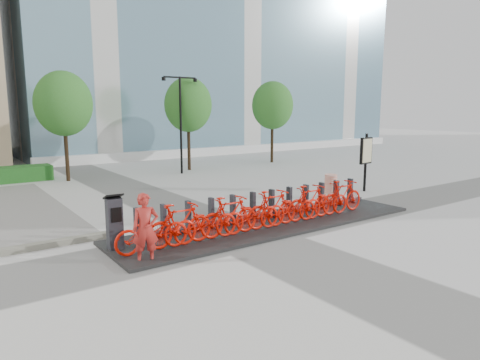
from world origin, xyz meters
TOP-DOWN VIEW (x-y plane):
  - ground at (0.00, 0.00)m, footprint 120.00×120.00m
  - glass_building at (14.00, 26.00)m, footprint 32.00×16.00m
  - tree_1 at (-1.50, 12.00)m, footprint 2.60×2.60m
  - tree_2 at (5.00, 12.00)m, footprint 2.60×2.60m
  - tree_3 at (11.00, 12.00)m, footprint 2.60×2.60m
  - streetlamp at (4.00, 11.00)m, footprint 2.00×0.20m
  - dock_pad at (1.30, 0.30)m, footprint 9.60×2.40m
  - dock_rail_posts at (1.36, 0.77)m, footprint 8.02×0.50m
  - bike_0 at (-2.60, -0.05)m, footprint 1.80×0.63m
  - bike_1 at (-1.88, -0.05)m, footprint 1.75×0.49m
  - bike_2 at (-1.16, -0.05)m, footprint 1.80×0.63m
  - bike_3 at (-0.44, -0.05)m, footprint 1.75×0.49m
  - bike_4 at (0.28, -0.05)m, footprint 1.80×0.63m
  - bike_5 at (1.00, -0.05)m, footprint 1.75×0.49m
  - bike_6 at (1.72, -0.05)m, footprint 1.80×0.63m
  - bike_7 at (2.44, -0.05)m, footprint 1.75×0.49m
  - bike_8 at (3.16, -0.05)m, footprint 1.80×0.63m
  - bike_9 at (3.88, -0.05)m, footprint 1.75×0.49m
  - kiosk at (-3.24, 0.62)m, footprint 0.43×0.37m
  - worker_red at (-2.96, -0.54)m, footprint 0.65×0.52m
  - construction_barrel at (5.59, 2.01)m, footprint 0.62×0.62m
  - map_sign at (7.77, 2.15)m, footprint 0.79×0.24m

SIDE VIEW (x-z plane):
  - ground at x=0.00m, z-range 0.00..0.00m
  - dock_pad at x=1.30m, z-range 0.00..0.08m
  - construction_barrel at x=5.59m, z-range 0.00..0.91m
  - dock_rail_posts at x=1.36m, z-range 0.08..0.93m
  - bike_0 at x=-2.60m, z-range 0.08..1.02m
  - bike_2 at x=-1.16m, z-range 0.08..1.02m
  - bike_4 at x=0.28m, z-range 0.08..1.02m
  - bike_6 at x=1.72m, z-range 0.08..1.02m
  - bike_8 at x=3.16m, z-range 0.08..1.02m
  - bike_1 at x=-1.88m, z-range 0.08..1.13m
  - bike_3 at x=-0.44m, z-range 0.08..1.13m
  - bike_5 at x=1.00m, z-range 0.08..1.13m
  - bike_7 at x=2.44m, z-range 0.08..1.13m
  - bike_9 at x=3.88m, z-range 0.08..1.13m
  - kiosk at x=-3.24m, z-range 0.05..1.39m
  - worker_red at x=-2.96m, z-range 0.00..1.56m
  - map_sign at x=7.77m, z-range 0.39..2.77m
  - streetlamp at x=4.00m, z-range 0.63..5.63m
  - tree_1 at x=-1.50m, z-range 1.04..6.14m
  - tree_2 at x=5.00m, z-range 1.04..6.14m
  - tree_3 at x=11.00m, z-range 1.04..6.14m
  - glass_building at x=14.00m, z-range 0.00..24.00m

